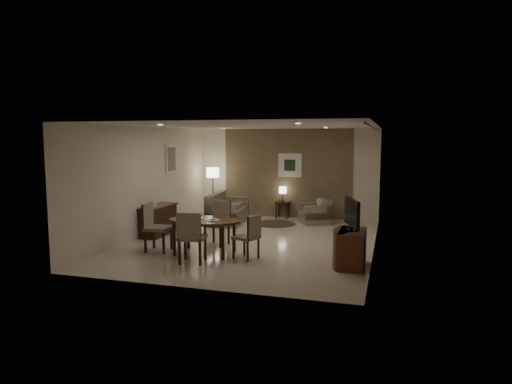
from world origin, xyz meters
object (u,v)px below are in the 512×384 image
(floor_lamp, at_px, (213,192))
(chair_near, at_px, (192,237))
(dining_table, at_px, (205,237))
(chair_far, at_px, (217,224))
(chair_left, at_px, (158,227))
(chair_right, at_px, (246,237))
(armchair, at_px, (314,211))
(side_table, at_px, (283,210))
(console_desk, at_px, (159,220))
(sofa, at_px, (228,208))
(tv_cabinet, at_px, (352,249))

(floor_lamp, bearing_deg, chair_near, -72.45)
(dining_table, xyz_separation_m, chair_far, (-0.04, 0.81, 0.13))
(chair_left, distance_m, chair_right, 1.99)
(armchair, relative_size, side_table, 1.58)
(chair_left, bearing_deg, floor_lamp, 2.52)
(dining_table, relative_size, chair_far, 1.57)
(floor_lamp, bearing_deg, console_desk, -95.80)
(chair_near, bearing_deg, side_table, -104.98)
(chair_far, relative_size, side_table, 1.94)
(console_desk, bearing_deg, chair_near, -48.01)
(chair_left, xyz_separation_m, side_table, (1.62, 4.72, -0.26))
(sofa, xyz_separation_m, floor_lamp, (-0.78, 0.82, 0.34))
(tv_cabinet, bearing_deg, chair_near, -169.07)
(console_desk, relative_size, chair_far, 1.21)
(console_desk, relative_size, sofa, 0.67)
(chair_left, relative_size, armchair, 1.29)
(sofa, relative_size, armchair, 2.22)
(chair_right, height_order, sofa, chair_right)
(floor_lamp, bearing_deg, chair_far, -66.74)
(dining_table, height_order, chair_left, chair_left)
(console_desk, relative_size, chair_near, 1.18)
(console_desk, bearing_deg, tv_cabinet, -17.05)
(tv_cabinet, xyz_separation_m, side_table, (-2.47, 4.75, -0.10))
(chair_near, relative_size, armchair, 1.27)
(chair_right, bearing_deg, console_desk, -98.58)
(chair_near, bearing_deg, floor_lamp, -81.55)
(dining_table, xyz_separation_m, chair_right, (0.94, -0.10, 0.08))
(chair_right, relative_size, armchair, 1.12)
(chair_far, distance_m, floor_lamp, 3.83)
(chair_near, bearing_deg, armchair, -117.82)
(sofa, bearing_deg, tv_cabinet, -139.86)
(chair_right, relative_size, floor_lamp, 0.59)
(sofa, relative_size, floor_lamp, 1.18)
(chair_near, bearing_deg, chair_right, -156.88)
(armchair, bearing_deg, side_table, -147.35)
(chair_near, height_order, chair_right, chair_near)
(sofa, height_order, floor_lamp, floor_lamp)
(armchair, bearing_deg, chair_near, -47.48)
(armchair, bearing_deg, console_desk, -81.29)
(chair_right, relative_size, sofa, 0.50)
(chair_left, relative_size, side_table, 2.04)
(side_table, bearing_deg, armchair, -28.60)
(dining_table, height_order, sofa, sofa)
(chair_left, bearing_deg, chair_far, -53.15)
(console_desk, relative_size, dining_table, 0.77)
(console_desk, bearing_deg, armchair, 37.46)
(chair_far, xyz_separation_m, chair_right, (0.98, -0.91, -0.04))
(dining_table, height_order, chair_far, chair_far)
(tv_cabinet, height_order, sofa, sofa)
(tv_cabinet, height_order, chair_near, chair_near)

